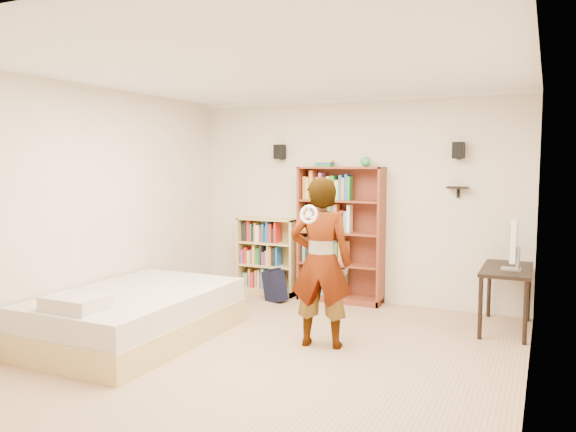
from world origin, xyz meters
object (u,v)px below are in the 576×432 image
tall_bookshelf (341,235)px  daybed (136,309)px  low_bookshelf (268,256)px  computer_desk (506,299)px  person (321,262)px

tall_bookshelf → daybed: (-1.40, -2.44, -0.58)m
tall_bookshelf → daybed: tall_bookshelf is taller
low_bookshelf → computer_desk: size_ratio=1.05×
tall_bookshelf → low_bookshelf: tall_bookshelf is taller
low_bookshelf → person: (1.52, -1.82, 0.32)m
low_bookshelf → daybed: size_ratio=0.49×
low_bookshelf → person: size_ratio=0.63×
tall_bookshelf → person: 1.87m
computer_desk → person: (-1.66, -1.38, 0.51)m
tall_bookshelf → computer_desk: size_ratio=1.75×
tall_bookshelf → low_bookshelf: bearing=179.8°
daybed → person: size_ratio=1.27×
computer_desk → daybed: computer_desk is taller
low_bookshelf → daybed: low_bookshelf is taller
computer_desk → person: size_ratio=0.60×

